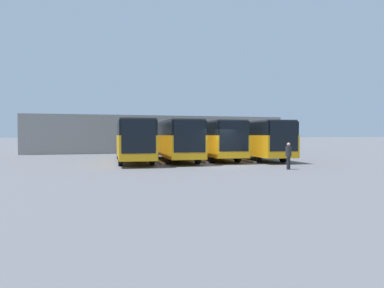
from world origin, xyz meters
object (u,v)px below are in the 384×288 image
bus_1 (212,139)px  bus_0 (252,139)px  pedestrian (288,155)px  bus_3 (133,139)px  bus_2 (175,139)px

bus_1 → bus_0: bearing=169.9°
pedestrian → bus_1: bearing=-129.8°
bus_0 → pedestrian: bearing=82.0°
bus_0 → bus_3: 10.36m
bus_0 → pedestrian: (2.07, 9.33, -0.91)m
bus_3 → pedestrian: size_ratio=7.55×
bus_0 → bus_1: same height
bus_2 → pedestrian: 10.78m
bus_0 → bus_2: same height
bus_2 → bus_1: bearing=-165.0°
bus_0 → bus_3: size_ratio=1.00×
bus_2 → bus_3: same height
bus_2 → bus_3: (3.45, 0.43, 0.00)m
bus_2 → pedestrian: size_ratio=7.55×
bus_0 → bus_3: same height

